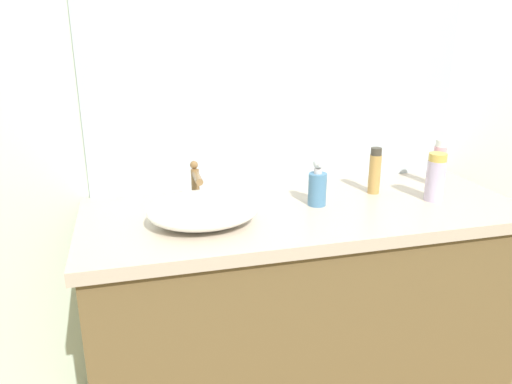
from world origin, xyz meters
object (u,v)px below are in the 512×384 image
(soap_dispenser, at_px, (317,186))
(perfume_bottle, at_px, (435,177))
(sink_basin, at_px, (203,210))
(spray_can, at_px, (439,164))
(lotion_bottle, at_px, (375,171))

(soap_dispenser, height_order, perfume_bottle, perfume_bottle)
(soap_dispenser, bearing_deg, sink_basin, -169.41)
(sink_basin, bearing_deg, perfume_bottle, 1.25)
(spray_can, bearing_deg, sink_basin, -170.00)
(lotion_bottle, height_order, perfume_bottle, same)
(spray_can, bearing_deg, perfume_bottle, -127.38)
(perfume_bottle, height_order, spray_can, spray_can)
(sink_basin, relative_size, perfume_bottle, 2.03)
(sink_basin, bearing_deg, spray_can, 10.00)
(soap_dispenser, relative_size, lotion_bottle, 0.98)
(lotion_bottle, bearing_deg, spray_can, 4.01)
(sink_basin, distance_m, spray_can, 0.97)
(sink_basin, xyz_separation_m, lotion_bottle, (0.67, 0.15, 0.04))
(soap_dispenser, height_order, lotion_bottle, lotion_bottle)
(lotion_bottle, xyz_separation_m, perfume_bottle, (0.17, -0.13, 0.00))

